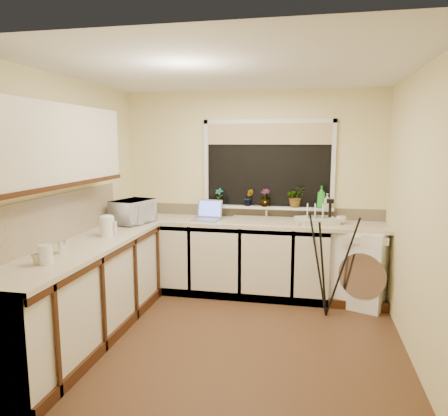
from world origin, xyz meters
The scene contains 34 objects.
floor centered at (0.00, 0.00, 0.00)m, with size 3.20×3.20×0.00m, color #503420.
ceiling centered at (0.00, 0.00, 2.45)m, with size 3.20×3.20×0.00m, color white.
wall_back centered at (0.00, 1.50, 1.23)m, with size 3.20×3.20×0.00m, color beige.
wall_front centered at (0.00, -1.50, 1.23)m, with size 3.20×3.20×0.00m, color beige.
wall_left centered at (-1.60, 0.00, 1.23)m, with size 3.00×3.00×0.00m, color beige.
wall_right centered at (1.60, 0.00, 1.23)m, with size 3.00×3.00×0.00m, color beige.
base_cabinet_back centered at (-0.33, 1.20, 0.43)m, with size 2.55×0.60×0.86m, color silver.
base_cabinet_left centered at (-1.30, -0.30, 0.43)m, with size 0.54×2.40×0.86m, color silver.
worktop_back centered at (0.00, 1.20, 0.88)m, with size 3.20×0.60×0.04m, color beige.
worktop_left centered at (-1.30, -0.30, 0.88)m, with size 0.60×2.40×0.04m, color beige.
upper_cabinet centered at (-1.44, -0.45, 1.80)m, with size 0.28×1.90×0.70m, color silver.
splashback_left centered at (-1.59, -0.30, 1.12)m, with size 0.02×2.40×0.45m, color beige.
splashback_back centered at (0.00, 1.49, 0.97)m, with size 3.20×0.02×0.14m, color beige.
window_glass centered at (0.20, 1.49, 1.55)m, with size 1.50×0.02×1.00m, color black.
window_blind centered at (0.20, 1.46, 1.92)m, with size 1.50×0.02×0.25m, color tan.
windowsill centered at (0.20, 1.43, 1.04)m, with size 1.60×0.14×0.03m, color white.
sink centered at (0.20, 1.20, 0.91)m, with size 0.82×0.46×0.03m, color tan.
faucet centered at (0.20, 1.38, 1.02)m, with size 0.03×0.03×0.24m, color silver.
washing_machine centered at (1.29, 1.16, 0.43)m, with size 0.61×0.59×0.87m, color white.
laptop centered at (-0.49, 1.19, 0.96)m, with size 0.34×0.31×0.23m.
kettle centered at (-1.26, 0.10, 1.00)m, with size 0.15×0.15×0.19m, color white.
dish_rack centered at (0.80, 1.22, 0.93)m, with size 0.44×0.33×0.07m, color beige.
tripod centered at (0.92, 0.70, 0.63)m, with size 0.63×0.63×1.25m, color black, non-canonical shape.
glass_jug centered at (-1.27, -0.90, 0.97)m, with size 0.10×0.10×0.15m, color white.
steel_jar centered at (-1.33, -0.57, 0.95)m, with size 0.08×0.08×0.11m, color white.
microwave centered at (-1.28, 0.80, 1.03)m, with size 0.49×0.33×0.27m, color white.
plant_a centered at (-0.40, 1.43, 1.15)m, with size 0.11×0.07×0.21m, color #999999.
plant_b centered at (-0.02, 1.40, 1.16)m, with size 0.12×0.09×0.21m, color #999999.
plant_c centered at (0.18, 1.40, 1.16)m, with size 0.12×0.12×0.22m, color #999999.
plant_d centered at (0.55, 1.42, 1.18)m, with size 0.23×0.20×0.25m, color #999999.
soap_bottle_green centered at (0.85, 1.41, 1.18)m, with size 0.10×0.10×0.27m, color green.
soap_bottle_clear centered at (0.91, 1.40, 1.14)m, with size 0.08×0.08×0.18m, color #999999.
cup_back centered at (1.07, 1.23, 0.95)m, with size 0.12×0.12×0.09m, color silver.
cup_left centered at (-1.33, -0.92, 0.94)m, with size 0.09×0.09×0.08m, color beige.
Camera 1 is at (0.72, -3.75, 1.84)m, focal length 34.19 mm.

